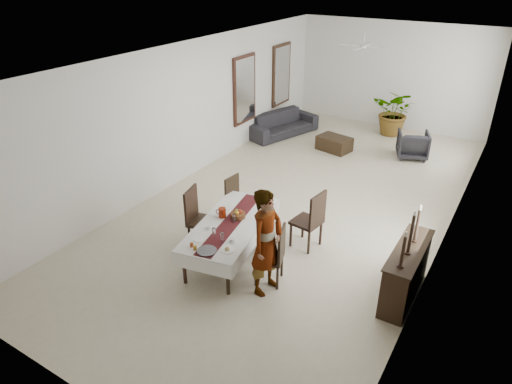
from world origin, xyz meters
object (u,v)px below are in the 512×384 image
object	(u,v)px
sideboard_body	(405,273)
sofa	(282,124)
woman	(267,243)
dining_table_top	(231,224)
red_pitcher	(222,213)

from	to	relation	value
sideboard_body	sofa	bearing A→B (deg)	133.10
woman	sofa	bearing A→B (deg)	32.45
dining_table_top	sofa	bearing A→B (deg)	100.07
dining_table_top	woman	xyz separation A→B (m)	(1.02, -0.50, 0.25)
red_pitcher	sofa	distance (m)	6.35
red_pitcher	sideboard_body	xyz separation A→B (m)	(3.20, 0.40, -0.33)
sofa	dining_table_top	bearing A→B (deg)	-141.09
red_pitcher	sideboard_body	size ratio (longest dim) A/B	0.12
sideboard_body	woman	bearing A→B (deg)	-152.97
woman	sideboard_body	distance (m)	2.23
woman	sideboard_body	world-z (taller)	woman
red_pitcher	sofa	bearing A→B (deg)	108.75
woman	sofa	xyz separation A→B (m)	(-3.30, 6.59, -0.56)
red_pitcher	sofa	size ratio (longest dim) A/B	0.08
dining_table_top	woman	world-z (taller)	woman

